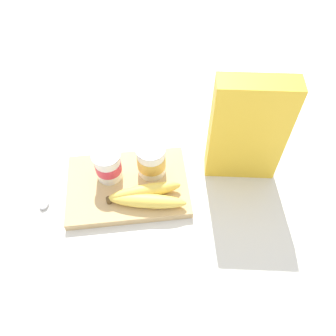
{
  "coord_description": "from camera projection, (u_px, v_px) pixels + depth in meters",
  "views": [
    {
      "loc": [
        0.05,
        -0.51,
        0.75
      ],
      "look_at": [
        0.1,
        0.0,
        0.07
      ],
      "focal_mm": 36.92,
      "sensor_mm": 36.0,
      "label": 1
    }
  ],
  "objects": [
    {
      "name": "ground_plane",
      "position": [
        128.0,
        188.0,
        0.89
      ],
      "size": [
        2.4,
        2.4,
        0.0
      ],
      "primitive_type": "plane",
      "color": "silver"
    },
    {
      "name": "cutting_board",
      "position": [
        128.0,
        186.0,
        0.89
      ],
      "size": [
        0.31,
        0.21,
        0.02
      ],
      "primitive_type": "cube",
      "color": "tan",
      "rests_on": "ground_plane"
    },
    {
      "name": "cereal_box",
      "position": [
        247.0,
        131.0,
        0.82
      ],
      "size": [
        0.19,
        0.08,
        0.29
      ],
      "primitive_type": "cube",
      "rotation": [
        0.0,
        0.0,
        -0.16
      ],
      "color": "yellow",
      "rests_on": "ground_plane"
    },
    {
      "name": "yogurt_cup_front",
      "position": [
        108.0,
        165.0,
        0.86
      ],
      "size": [
        0.07,
        0.07,
        0.09
      ],
      "color": "white",
      "rests_on": "cutting_board"
    },
    {
      "name": "yogurt_cup_back",
      "position": [
        151.0,
        160.0,
        0.87
      ],
      "size": [
        0.07,
        0.07,
        0.09
      ],
      "color": "white",
      "rests_on": "cutting_board"
    },
    {
      "name": "banana_bunch",
      "position": [
        146.0,
        196.0,
        0.83
      ],
      "size": [
        0.19,
        0.09,
        0.04
      ],
      "color": "#F0CC50",
      "rests_on": "cutting_board"
    },
    {
      "name": "spoon",
      "position": [
        46.0,
        195.0,
        0.88
      ],
      "size": [
        0.03,
        0.13,
        0.01
      ],
      "color": "silver",
      "rests_on": "ground_plane"
    }
  ]
}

